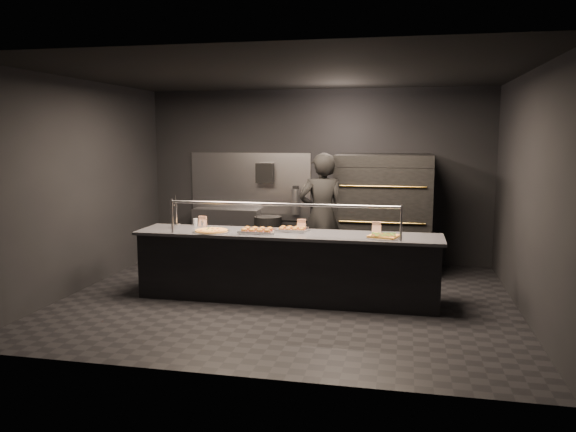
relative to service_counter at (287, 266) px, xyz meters
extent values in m
plane|color=black|center=(0.00, 0.00, -0.46)|extent=(6.00, 6.00, 0.00)
plane|color=black|center=(0.00, 0.00, 2.54)|extent=(6.00, 6.00, 0.00)
cube|color=black|center=(0.00, 2.50, 1.04)|extent=(6.00, 0.04, 3.00)
cube|color=black|center=(0.00, -2.50, 1.04)|extent=(6.00, 0.04, 3.00)
cube|color=black|center=(-3.00, 0.00, 1.04)|extent=(0.04, 5.00, 3.00)
cube|color=black|center=(3.00, 0.00, 1.04)|extent=(0.04, 5.00, 3.00)
cube|color=#99999E|center=(-1.20, 2.48, 0.84)|extent=(2.20, 0.02, 1.20)
cube|color=black|center=(0.00, 0.00, -0.02)|extent=(4.00, 0.70, 0.88)
cube|color=#38383D|center=(0.00, 0.00, 0.44)|extent=(4.10, 0.78, 0.04)
cylinder|color=#99999E|center=(-1.50, -0.30, 0.68)|extent=(0.03, 0.03, 0.45)
cylinder|color=#99999E|center=(1.50, -0.30, 0.68)|extent=(0.03, 0.03, 0.45)
cylinder|color=#99999E|center=(0.00, -0.30, 0.88)|extent=(3.00, 0.04, 0.04)
cube|color=black|center=(1.20, 1.90, -0.16)|extent=(1.50, 1.15, 0.60)
cube|color=black|center=(1.20, 1.90, 0.44)|extent=(1.50, 1.20, 0.55)
cube|color=black|center=(1.20, 1.90, 0.99)|extent=(1.50, 1.20, 0.55)
cube|color=black|center=(1.20, 1.90, 1.36)|extent=(1.50, 1.20, 0.18)
cylinder|color=gold|center=(1.20, 1.28, 0.44)|extent=(1.30, 0.02, 0.02)
cylinder|color=gold|center=(1.20, 1.28, 0.99)|extent=(1.30, 0.02, 0.02)
cube|color=#99999E|center=(-1.60, 2.32, -0.01)|extent=(1.20, 0.35, 0.90)
cube|color=black|center=(-0.90, 2.39, 1.09)|extent=(0.30, 0.20, 0.35)
cylinder|color=#B2B2B7|center=(-0.35, 2.40, 0.59)|extent=(0.14, 0.14, 0.45)
cube|color=black|center=(-0.35, 2.40, 0.84)|extent=(0.10, 0.06, 0.06)
cylinder|color=silver|center=(-1.60, 0.05, 0.49)|extent=(0.12, 0.12, 0.07)
cylinder|color=silver|center=(-1.60, 0.05, 0.65)|extent=(0.04, 0.04, 0.32)
cylinder|color=silver|center=(-1.60, -0.02, 0.79)|extent=(0.02, 0.09, 0.02)
cone|color=black|center=(-1.60, 0.05, 0.87)|extent=(0.04, 0.04, 0.12)
cylinder|color=silver|center=(-1.01, -0.14, 0.46)|extent=(0.50, 0.50, 0.01)
cylinder|color=gold|center=(-1.01, -0.14, 0.47)|extent=(0.44, 0.44, 0.02)
cylinder|color=gold|center=(-1.01, -0.14, 0.49)|extent=(0.38, 0.38, 0.01)
cube|color=silver|center=(-0.39, -0.07, 0.47)|extent=(0.52, 0.43, 0.02)
ellipsoid|color=#9F6322|center=(-0.55, -0.15, 0.50)|extent=(0.09, 0.09, 0.06)
ellipsoid|color=#9F6322|center=(-0.55, 0.01, 0.50)|extent=(0.09, 0.09, 0.06)
ellipsoid|color=#9F6322|center=(-0.44, -0.15, 0.50)|extent=(0.09, 0.09, 0.06)
ellipsoid|color=#9F6322|center=(-0.44, 0.01, 0.50)|extent=(0.09, 0.09, 0.06)
ellipsoid|color=#9F6322|center=(-0.34, -0.15, 0.50)|extent=(0.09, 0.09, 0.06)
ellipsoid|color=#9F6322|center=(-0.34, 0.01, 0.50)|extent=(0.09, 0.09, 0.06)
ellipsoid|color=#9F6322|center=(-0.23, -0.15, 0.50)|extent=(0.09, 0.09, 0.06)
ellipsoid|color=#9F6322|center=(-0.23, 0.01, 0.50)|extent=(0.09, 0.09, 0.06)
cube|color=silver|center=(0.05, 0.15, 0.47)|extent=(0.47, 0.39, 0.02)
ellipsoid|color=#9F6322|center=(-0.09, 0.08, 0.50)|extent=(0.07, 0.07, 0.05)
ellipsoid|color=#9F6322|center=(-0.09, 0.22, 0.50)|extent=(0.07, 0.07, 0.05)
ellipsoid|color=#9F6322|center=(0.00, 0.08, 0.50)|extent=(0.07, 0.07, 0.05)
ellipsoid|color=#9F6322|center=(0.00, 0.22, 0.50)|extent=(0.07, 0.07, 0.05)
ellipsoid|color=#9F6322|center=(0.09, 0.08, 0.50)|extent=(0.07, 0.07, 0.05)
ellipsoid|color=#9F6322|center=(0.09, 0.22, 0.50)|extent=(0.07, 0.07, 0.05)
ellipsoid|color=#9F6322|center=(0.18, 0.08, 0.50)|extent=(0.07, 0.07, 0.05)
ellipsoid|color=#9F6322|center=(0.18, 0.22, 0.50)|extent=(0.07, 0.07, 0.05)
cylinder|color=silver|center=(1.28, -0.10, 0.46)|extent=(0.44, 0.44, 0.01)
cube|color=gold|center=(1.28, -0.10, 0.48)|extent=(0.42, 0.40, 0.02)
cube|color=gold|center=(1.28, -0.10, 0.49)|extent=(0.40, 0.38, 0.01)
cube|color=#407A27|center=(1.28, -0.10, 0.50)|extent=(0.38, 0.35, 0.01)
cylinder|color=silver|center=(-1.40, 0.28, 0.51)|extent=(0.06, 0.06, 0.11)
cylinder|color=silver|center=(-1.29, 0.28, 0.50)|extent=(0.05, 0.05, 0.09)
cube|color=white|center=(-1.29, 0.28, 0.53)|extent=(0.12, 0.04, 0.15)
cube|color=white|center=(0.15, 0.28, 0.53)|extent=(0.12, 0.04, 0.15)
cube|color=white|center=(1.17, 0.28, 0.53)|extent=(0.12, 0.04, 0.15)
cylinder|color=black|center=(-0.80, 2.17, -0.06)|extent=(0.48, 0.48, 0.81)
imported|color=black|center=(0.29, 1.25, 0.51)|extent=(0.82, 0.65, 1.95)
camera|label=1|loc=(1.54, -7.23, 1.76)|focal=35.00mm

